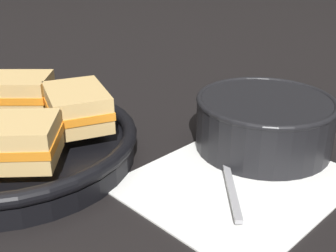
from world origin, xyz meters
TOP-DOWN VIEW (x-y plane):
  - ground_plane at (0.00, 0.00)m, footprint 4.00×4.00m
  - napkin at (-0.00, -0.06)m, footprint 0.27×0.24m
  - soup_bowl at (0.10, -0.04)m, footprint 0.18×0.18m
  - spoon at (0.02, -0.03)m, footprint 0.14×0.11m
  - skillet at (-0.12, 0.19)m, footprint 0.30×0.30m
  - sandwich_near_right at (-0.17, 0.13)m, footprint 0.12×0.12m
  - sandwich_far_left at (-0.06, 0.14)m, footprint 0.11×0.12m
  - sandwich_far_right at (-0.08, 0.25)m, footprint 0.12×0.12m

SIDE VIEW (x-z plane):
  - ground_plane at x=0.00m, z-range 0.00..0.00m
  - napkin at x=0.00m, z-range 0.00..0.00m
  - spoon at x=0.02m, z-range 0.00..0.01m
  - skillet at x=-0.12m, z-range 0.00..0.04m
  - soup_bowl at x=0.10m, z-range 0.00..0.08m
  - sandwich_near_right at x=-0.17m, z-range 0.04..0.09m
  - sandwich_far_left at x=-0.06m, z-range 0.04..0.09m
  - sandwich_far_right at x=-0.08m, z-range 0.04..0.09m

